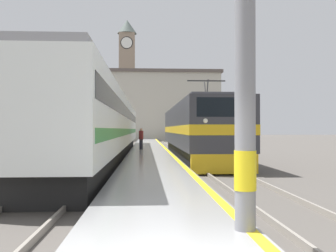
% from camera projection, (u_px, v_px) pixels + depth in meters
% --- Properties ---
extents(ground_plane, '(200.00, 200.00, 0.00)m').
position_uv_depth(ground_plane, '(149.00, 151.00, 33.72)').
color(ground_plane, '#514C47').
extents(platform, '(2.85, 140.00, 0.39)m').
position_uv_depth(platform, '(150.00, 153.00, 28.73)').
color(platform, '#999999').
rests_on(platform, ground).
extents(rail_track_near, '(2.84, 140.00, 0.16)m').
position_uv_depth(rail_track_near, '(189.00, 155.00, 28.89)').
color(rail_track_near, '#514C47').
rests_on(rail_track_near, ground).
extents(rail_track_far, '(2.83, 140.00, 0.16)m').
position_uv_depth(rail_track_far, '(110.00, 155.00, 28.56)').
color(rail_track_far, '#514C47').
rests_on(rail_track_far, ground).
extents(locomotive_train, '(2.92, 19.66, 4.51)m').
position_uv_depth(locomotive_train, '(195.00, 131.00, 25.65)').
color(locomotive_train, black).
rests_on(locomotive_train, ground).
extents(passenger_train, '(2.92, 35.68, 3.98)m').
position_uv_depth(passenger_train, '(107.00, 126.00, 26.07)').
color(passenger_train, black).
rests_on(passenger_train, ground).
extents(person_on_platform, '(0.34, 0.34, 1.61)m').
position_uv_depth(person_on_platform, '(141.00, 138.00, 29.49)').
color(person_on_platform, '#23232D').
rests_on(person_on_platform, platform).
extents(clock_tower, '(3.84, 3.84, 23.77)m').
position_uv_depth(clock_tower, '(127.00, 76.00, 78.25)').
color(clock_tower, gray).
rests_on(clock_tower, ground).
extents(station_building, '(20.41, 8.64, 11.53)m').
position_uv_depth(station_building, '(159.00, 106.00, 66.31)').
color(station_building, '#B7B2A3').
rests_on(station_building, ground).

